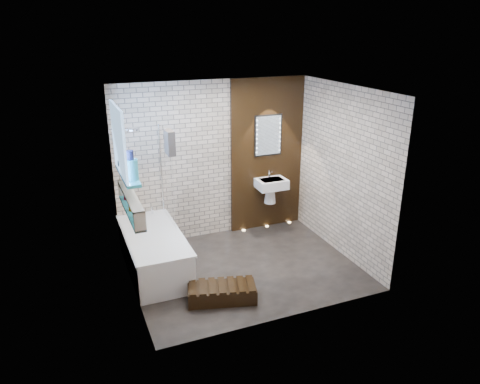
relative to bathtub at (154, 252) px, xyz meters
name	(u,v)px	position (x,y,z in m)	size (l,w,h in m)	color
ground	(244,268)	(1.22, -0.45, -0.29)	(3.20, 3.20, 0.00)	black
room_shell	(244,185)	(1.22, -0.45, 1.01)	(3.24, 3.20, 2.60)	gray
walnut_panel	(267,155)	(2.17, 0.82, 1.01)	(1.30, 0.06, 2.60)	black
clerestory_window	(121,148)	(-0.34, -0.10, 1.61)	(0.18, 1.00, 0.94)	#7FADE0
display_niche	(131,204)	(-0.31, -0.30, 0.91)	(0.14, 1.30, 0.26)	teal
bathtub	(154,252)	(0.00, 0.00, 0.00)	(0.79, 1.74, 0.70)	white
bath_screen	(167,175)	(0.35, 0.44, 0.99)	(0.01, 0.78, 1.40)	white
towel	(170,142)	(0.35, 0.15, 1.56)	(0.10, 0.26, 0.35)	#2A2421
shower_head	(133,129)	(-0.08, 0.50, 1.71)	(0.18, 0.18, 0.02)	silver
washbasin	(271,187)	(2.17, 0.62, 0.50)	(0.50, 0.36, 0.58)	white
led_mirror	(268,135)	(2.17, 0.78, 1.36)	(0.50, 0.02, 0.70)	black
walnut_step	(222,293)	(0.64, -1.10, -0.19)	(0.88, 0.39, 0.20)	black
niche_bottles	(131,206)	(-0.31, -0.29, 0.88)	(0.07, 0.86, 0.15)	maroon
sill_vases	(129,166)	(-0.28, -0.18, 1.39)	(0.22, 0.60, 0.38)	#15193A
floor_uplights	(267,226)	(2.17, 0.75, -0.29)	(0.96, 0.06, 0.01)	#FFD899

